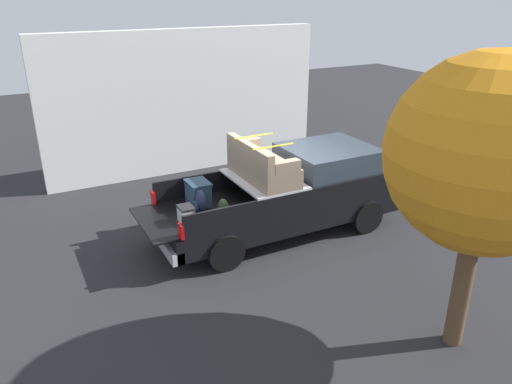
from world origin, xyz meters
The scene contains 4 objects.
ground_plane centered at (0.00, 0.00, 0.00)m, with size 40.00×40.00×0.00m, color #262628.
pickup_truck centered at (0.35, 0.00, 0.95)m, with size 6.05×2.06×2.23m.
building_facade centered at (-0.32, 4.96, 2.07)m, with size 8.28×0.36×4.14m, color white.
tree_background centered at (0.54, -4.53, 3.10)m, with size 2.77×2.77×4.50m.
Camera 1 is at (-5.12, -8.65, 5.18)m, focal length 34.43 mm.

